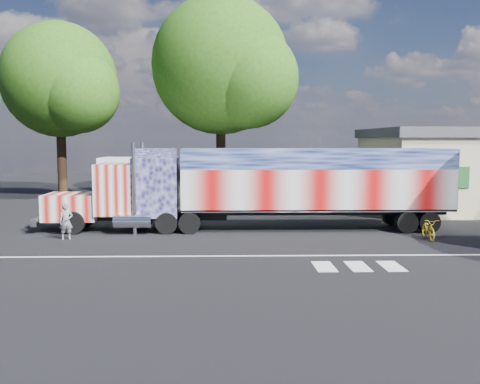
{
  "coord_description": "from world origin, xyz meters",
  "views": [
    {
      "loc": [
        -0.63,
        -23.29,
        4.48
      ],
      "look_at": [
        0.0,
        3.0,
        1.9
      ],
      "focal_mm": 40.0,
      "sensor_mm": 36.0,
      "label": 1
    }
  ],
  "objects_px": {
    "coach_bus": "(191,182)",
    "tree_n_mid": "(223,66)",
    "tree_nw_a": "(61,81)",
    "bicycle": "(429,229)",
    "woman": "(66,221)",
    "semi_truck": "(265,185)"
  },
  "relations": [
    {
      "from": "woman",
      "to": "tree_n_mid",
      "type": "xyz_separation_m",
      "value": [
        6.97,
        15.87,
        9.04
      ]
    },
    {
      "from": "coach_bus",
      "to": "bicycle",
      "type": "xyz_separation_m",
      "value": [
        11.44,
        -10.87,
        -1.26
      ]
    },
    {
      "from": "semi_truck",
      "to": "tree_nw_a",
      "type": "distance_m",
      "value": 21.6
    },
    {
      "from": "coach_bus",
      "to": "tree_n_mid",
      "type": "xyz_separation_m",
      "value": [
        2.05,
        5.39,
        8.12
      ]
    },
    {
      "from": "coach_bus",
      "to": "woman",
      "type": "xyz_separation_m",
      "value": [
        -4.92,
        -10.48,
        -0.92
      ]
    },
    {
      "from": "semi_truck",
      "to": "tree_n_mid",
      "type": "height_order",
      "value": "tree_n_mid"
    },
    {
      "from": "coach_bus",
      "to": "woman",
      "type": "height_order",
      "value": "coach_bus"
    },
    {
      "from": "tree_nw_a",
      "to": "coach_bus",
      "type": "bearing_deg",
      "value": -33.06
    },
    {
      "from": "tree_n_mid",
      "to": "bicycle",
      "type": "bearing_deg",
      "value": -60.0
    },
    {
      "from": "woman",
      "to": "tree_n_mid",
      "type": "bearing_deg",
      "value": 48.63
    },
    {
      "from": "semi_truck",
      "to": "woman",
      "type": "distance_m",
      "value": 9.58
    },
    {
      "from": "bicycle",
      "to": "woman",
      "type": "bearing_deg",
      "value": -176.48
    },
    {
      "from": "bicycle",
      "to": "coach_bus",
      "type": "bearing_deg",
      "value": 141.35
    },
    {
      "from": "semi_truck",
      "to": "coach_bus",
      "type": "distance_m",
      "value": 9.14
    },
    {
      "from": "semi_truck",
      "to": "tree_n_mid",
      "type": "relative_size",
      "value": 1.36
    },
    {
      "from": "bicycle",
      "to": "tree_nw_a",
      "type": "xyz_separation_m",
      "value": [
        -21.57,
        17.46,
        8.43
      ]
    },
    {
      "from": "woman",
      "to": "tree_n_mid",
      "type": "height_order",
      "value": "tree_n_mid"
    },
    {
      "from": "tree_nw_a",
      "to": "tree_n_mid",
      "type": "xyz_separation_m",
      "value": [
        12.18,
        -1.2,
        0.95
      ]
    },
    {
      "from": "semi_truck",
      "to": "coach_bus",
      "type": "xyz_separation_m",
      "value": [
        -4.24,
        8.08,
        -0.5
      ]
    },
    {
      "from": "woman",
      "to": "bicycle",
      "type": "relative_size",
      "value": 0.91
    },
    {
      "from": "woman",
      "to": "bicycle",
      "type": "bearing_deg",
      "value": -19.03
    },
    {
      "from": "semi_truck",
      "to": "bicycle",
      "type": "xyz_separation_m",
      "value": [
        7.19,
        -2.79,
        -1.76
      ]
    }
  ]
}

